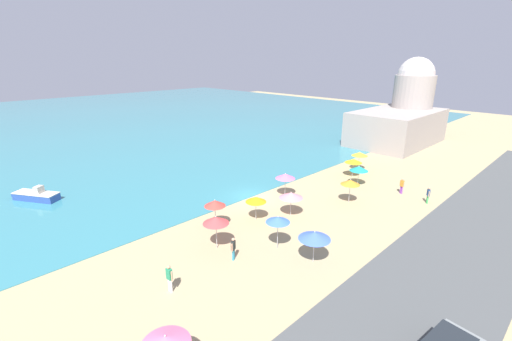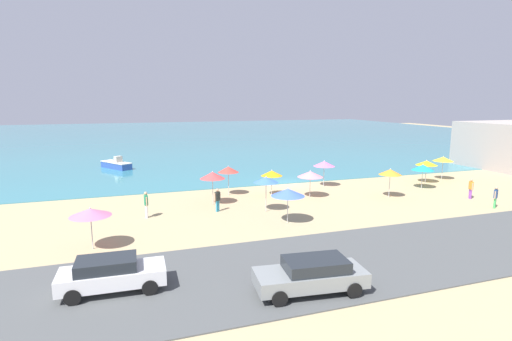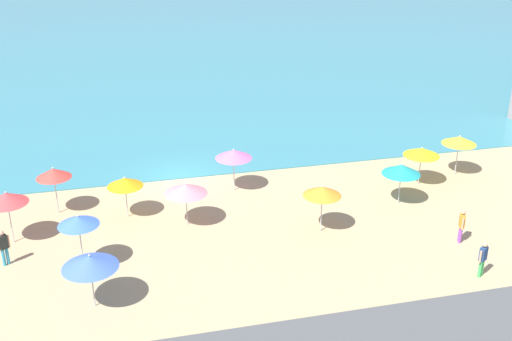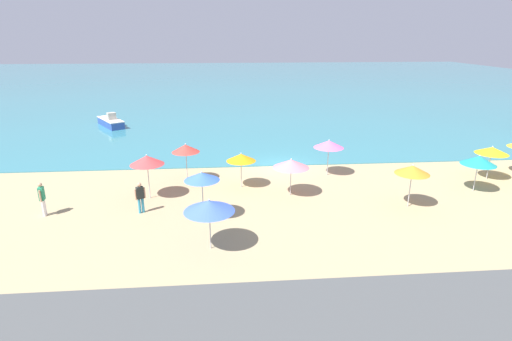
% 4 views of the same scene
% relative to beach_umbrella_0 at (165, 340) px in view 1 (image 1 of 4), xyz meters
% --- Properties ---
extents(ground_plane, '(160.00, 160.00, 0.00)m').
position_rel_beach_umbrella_0_xyz_m(ground_plane, '(16.64, 12.21, -2.04)').
color(ground_plane, tan).
extents(sea, '(150.00, 110.00, 0.05)m').
position_rel_beach_umbrella_0_xyz_m(sea, '(16.64, 67.21, -2.02)').
color(sea, teal).
rests_on(sea, ground_plane).
extents(coastal_road, '(80.00, 8.00, 0.06)m').
position_rel_beach_umbrella_0_xyz_m(coastal_road, '(16.64, -5.79, -2.01)').
color(coastal_road, '#4A4D4D').
rests_on(coastal_road, ground_plane).
extents(beach_umbrella_0, '(2.15, 2.15, 2.32)m').
position_rel_beach_umbrella_0_xyz_m(beach_umbrella_0, '(0.00, 0.00, 0.00)').
color(beach_umbrella_0, '#B2B2B7').
rests_on(beach_umbrella_0, ground_plane).
extents(beach_umbrella_1, '(2.10, 2.10, 2.24)m').
position_rel_beach_umbrella_0_xyz_m(beach_umbrella_1, '(16.26, 6.77, -0.12)').
color(beach_umbrella_1, '#B2B2B7').
rests_on(beach_umbrella_1, ground_plane).
extents(beach_umbrella_2, '(1.78, 1.78, 2.20)m').
position_rel_beach_umbrella_0_xyz_m(beach_umbrella_2, '(13.47, 8.31, -0.15)').
color(beach_umbrella_2, '#B2B2B7').
rests_on(beach_umbrella_2, ground_plane).
extents(beach_umbrella_3, '(1.99, 1.99, 2.23)m').
position_rel_beach_umbrella_0_xyz_m(beach_umbrella_3, '(29.43, 8.40, -0.11)').
color(beach_umbrella_3, '#B2B2B7').
rests_on(beach_umbrella_3, ground_plane).
extents(beach_umbrella_4, '(1.90, 1.90, 2.61)m').
position_rel_beach_umbrella_0_xyz_m(beach_umbrella_4, '(8.16, 6.99, 0.24)').
color(beach_umbrella_4, '#B2B2B7').
rests_on(beach_umbrella_4, ground_plane).
extents(beach_umbrella_5, '(1.93, 1.93, 2.39)m').
position_rel_beach_umbrella_0_xyz_m(beach_umbrella_5, '(32.10, 9.13, 0.05)').
color(beach_umbrella_5, '#B2B2B7').
rests_on(beach_umbrella_5, ground_plane).
extents(beach_umbrella_6, '(1.97, 1.97, 2.44)m').
position_rel_beach_umbrella_0_xyz_m(beach_umbrella_6, '(19.30, 10.06, 0.09)').
color(beach_umbrella_6, '#B2B2B7').
rests_on(beach_umbrella_6, ground_plane).
extents(beach_umbrella_7, '(1.99, 1.99, 2.26)m').
position_rel_beach_umbrella_0_xyz_m(beach_umbrella_7, '(27.33, 6.50, -0.12)').
color(beach_umbrella_7, '#B2B2B7').
rests_on(beach_umbrella_7, ground_plane).
extents(beach_umbrella_8, '(1.75, 1.75, 2.60)m').
position_rel_beach_umbrella_0_xyz_m(beach_umbrella_8, '(11.34, 3.89, 0.28)').
color(beach_umbrella_8, '#B2B2B7').
rests_on(beach_umbrella_8, ground_plane).
extents(beach_umbrella_9, '(1.74, 1.74, 2.51)m').
position_rel_beach_umbrella_0_xyz_m(beach_umbrella_9, '(10.08, 9.58, 0.15)').
color(beach_umbrella_9, '#B2B2B7').
rests_on(beach_umbrella_9, ground_plane).
extents(beach_umbrella_10, '(2.19, 2.19, 2.35)m').
position_rel_beach_umbrella_0_xyz_m(beach_umbrella_10, '(11.77, 0.96, -0.01)').
color(beach_umbrella_10, '#B2B2B7').
rests_on(beach_umbrella_10, ground_plane).
extents(beach_umbrella_11, '(1.82, 1.82, 2.42)m').
position_rel_beach_umbrella_0_xyz_m(beach_umbrella_11, '(22.40, 4.61, 0.07)').
color(beach_umbrella_11, '#B2B2B7').
rests_on(beach_umbrella_11, ground_plane).
extents(bather_0, '(0.51, 0.37, 1.69)m').
position_rel_beach_umbrella_0_xyz_m(bather_0, '(8.05, 4.99, -1.10)').
color(bather_0, teal).
rests_on(bather_0, ground_plane).
extents(bather_1, '(0.26, 0.57, 1.82)m').
position_rel_beach_umbrella_0_xyz_m(bather_1, '(3.12, 5.06, -1.02)').
color(bather_1, white).
rests_on(bather_1, ground_plane).
extents(bather_2, '(0.50, 0.38, 1.64)m').
position_rel_beach_umbrella_0_xyz_m(bather_2, '(27.70, -0.72, -1.13)').
color(bather_2, '#41B85A').
rests_on(bather_2, ground_plane).
extents(bather_3, '(0.34, 0.54, 1.66)m').
position_rel_beach_umbrella_0_xyz_m(bather_3, '(28.34, 2.10, -1.11)').
color(bather_3, purple).
rests_on(bather_3, ground_plane).
extents(skiff_nearshore, '(3.56, 4.68, 1.47)m').
position_rel_beach_umbrella_0_xyz_m(skiff_nearshore, '(1.04, 26.41, -1.56)').
color(skiff_nearshore, '#2E4B99').
rests_on(skiff_nearshore, sea).
extents(harbor_fortress, '(16.40, 9.88, 13.45)m').
position_rel_beach_umbrella_0_xyz_m(harbor_fortress, '(51.09, 12.22, 2.39)').
color(harbor_fortress, '#A0958E').
rests_on(harbor_fortress, ground_plane).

